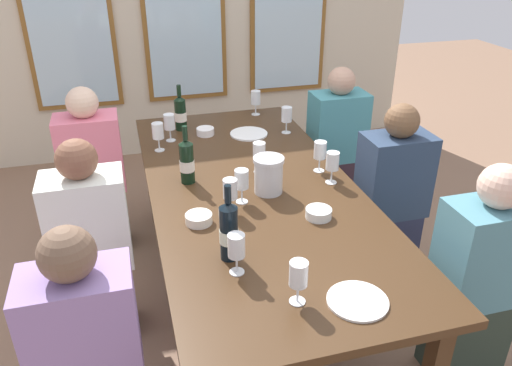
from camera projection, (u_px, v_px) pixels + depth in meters
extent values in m
plane|color=#87644D|center=(253.00, 298.00, 2.96)|extent=(12.00, 12.00, 0.00)
cube|color=#412A17|center=(253.00, 190.00, 2.63)|extent=(1.06, 2.35, 0.04)
cube|color=#412A17|center=(156.00, 174.00, 3.62)|extent=(0.07, 0.07, 0.70)
cube|color=#412A17|center=(271.00, 161.00, 3.83)|extent=(0.07, 0.07, 0.70)
cylinder|color=white|center=(249.00, 134.00, 3.26)|extent=(0.24, 0.24, 0.01)
cylinder|color=white|center=(358.00, 301.00, 1.82)|extent=(0.22, 0.22, 0.01)
cylinder|color=silver|center=(268.00, 177.00, 2.53)|extent=(0.14, 0.14, 0.17)
cylinder|color=silver|center=(269.00, 160.00, 2.49)|extent=(0.16, 0.16, 0.02)
cylinder|color=black|center=(229.00, 233.00, 2.01)|extent=(0.07, 0.07, 0.23)
cone|color=black|center=(228.00, 205.00, 1.95)|extent=(0.07, 0.07, 0.02)
cylinder|color=black|center=(228.00, 194.00, 1.93)|extent=(0.03, 0.03, 0.08)
cylinder|color=silver|center=(229.00, 236.00, 2.02)|extent=(0.08, 0.08, 0.06)
cylinder|color=black|center=(187.00, 163.00, 2.62)|extent=(0.07, 0.08, 0.22)
cone|color=black|center=(186.00, 142.00, 2.56)|extent=(0.07, 0.08, 0.02)
cylinder|color=black|center=(185.00, 133.00, 2.54)|extent=(0.03, 0.03, 0.08)
cylinder|color=silver|center=(187.00, 165.00, 2.62)|extent=(0.08, 0.08, 0.06)
cylinder|color=black|center=(181.00, 115.00, 3.29)|extent=(0.07, 0.07, 0.20)
cone|color=black|center=(179.00, 98.00, 3.24)|extent=(0.07, 0.07, 0.02)
cylinder|color=black|center=(179.00, 91.00, 3.22)|extent=(0.03, 0.03, 0.08)
cylinder|color=white|center=(181.00, 116.00, 3.30)|extent=(0.08, 0.08, 0.06)
cylinder|color=white|center=(205.00, 131.00, 3.25)|extent=(0.11, 0.11, 0.05)
cylinder|color=white|center=(199.00, 219.00, 2.29)|extent=(0.12, 0.12, 0.04)
cylinder|color=white|center=(319.00, 213.00, 2.33)|extent=(0.12, 0.12, 0.05)
cylinder|color=white|center=(171.00, 140.00, 3.17)|extent=(0.06, 0.06, 0.00)
cylinder|color=white|center=(170.00, 135.00, 3.15)|extent=(0.01, 0.01, 0.07)
cylinder|color=white|center=(169.00, 122.00, 3.11)|extent=(0.07, 0.07, 0.09)
cylinder|color=white|center=(319.00, 171.00, 2.78)|extent=(0.06, 0.06, 0.00)
cylinder|color=white|center=(319.00, 164.00, 2.76)|extent=(0.01, 0.01, 0.07)
cylinder|color=white|center=(320.00, 150.00, 2.73)|extent=(0.07, 0.07, 0.09)
cylinder|color=maroon|center=(320.00, 156.00, 2.74)|extent=(0.06, 0.06, 0.02)
cylinder|color=white|center=(231.00, 212.00, 2.39)|extent=(0.06, 0.06, 0.00)
cylinder|color=white|center=(231.00, 205.00, 2.37)|extent=(0.01, 0.01, 0.07)
cylinder|color=white|center=(230.00, 189.00, 2.33)|extent=(0.07, 0.07, 0.09)
cylinder|color=white|center=(297.00, 301.00, 1.82)|extent=(0.06, 0.06, 0.00)
cylinder|color=white|center=(298.00, 293.00, 1.80)|extent=(0.01, 0.01, 0.07)
cylinder|color=white|center=(299.00, 274.00, 1.77)|extent=(0.07, 0.07, 0.09)
cylinder|color=beige|center=(298.00, 280.00, 1.78)|extent=(0.06, 0.06, 0.03)
cylinder|color=white|center=(286.00, 132.00, 3.29)|extent=(0.06, 0.06, 0.00)
cylinder|color=white|center=(286.00, 127.00, 3.27)|extent=(0.01, 0.01, 0.07)
cylinder|color=white|center=(287.00, 114.00, 3.23)|extent=(0.07, 0.07, 0.09)
cylinder|color=maroon|center=(287.00, 119.00, 3.25)|extent=(0.06, 0.06, 0.03)
cylinder|color=white|center=(160.00, 150.00, 3.03)|extent=(0.06, 0.06, 0.00)
cylinder|color=white|center=(159.00, 144.00, 3.01)|extent=(0.01, 0.01, 0.07)
cylinder|color=white|center=(158.00, 131.00, 2.98)|extent=(0.07, 0.07, 0.09)
cylinder|color=beige|center=(158.00, 136.00, 2.99)|extent=(0.06, 0.06, 0.02)
cylinder|color=white|center=(331.00, 182.00, 2.66)|extent=(0.06, 0.06, 0.00)
cylinder|color=white|center=(331.00, 176.00, 2.64)|extent=(0.01, 0.01, 0.07)
cylinder|color=white|center=(333.00, 161.00, 2.60)|extent=(0.07, 0.07, 0.09)
cylinder|color=white|center=(242.00, 202.00, 2.47)|extent=(0.06, 0.06, 0.00)
cylinder|color=white|center=(242.00, 195.00, 2.46)|extent=(0.01, 0.01, 0.07)
cylinder|color=white|center=(242.00, 179.00, 2.42)|extent=(0.07, 0.07, 0.09)
cylinder|color=#590C19|center=(242.00, 185.00, 2.43)|extent=(0.06, 0.06, 0.02)
cylinder|color=white|center=(256.00, 114.00, 3.60)|extent=(0.06, 0.06, 0.00)
cylinder|color=white|center=(256.00, 109.00, 3.58)|extent=(0.01, 0.01, 0.07)
cylinder|color=white|center=(256.00, 97.00, 3.54)|extent=(0.07, 0.07, 0.09)
cylinder|color=white|center=(259.00, 172.00, 2.77)|extent=(0.06, 0.06, 0.00)
cylinder|color=white|center=(259.00, 165.00, 2.75)|extent=(0.01, 0.01, 0.07)
cylinder|color=white|center=(259.00, 151.00, 2.71)|extent=(0.07, 0.07, 0.09)
cylinder|color=white|center=(237.00, 272.00, 1.98)|extent=(0.06, 0.06, 0.00)
cylinder|color=white|center=(237.00, 264.00, 1.96)|extent=(0.01, 0.01, 0.07)
cylinder|color=white|center=(236.00, 246.00, 1.92)|extent=(0.07, 0.07, 0.09)
cube|color=#9476B5|center=(83.00, 330.00, 1.77)|extent=(0.38, 0.24, 0.48)
sphere|color=brown|center=(67.00, 254.00, 1.62)|extent=(0.19, 0.19, 0.19)
cube|color=#29362D|center=(464.00, 333.00, 2.39)|extent=(0.32, 0.24, 0.45)
cube|color=teal|center=(485.00, 253.00, 2.18)|extent=(0.38, 0.24, 0.48)
sphere|color=beige|center=(502.00, 186.00, 2.03)|extent=(0.19, 0.19, 0.19)
cube|color=#313036|center=(101.00, 217.00, 3.34)|extent=(0.32, 0.24, 0.45)
cube|color=pink|center=(90.00, 153.00, 3.12)|extent=(0.38, 0.24, 0.48)
sphere|color=beige|center=(82.00, 103.00, 2.97)|extent=(0.19, 0.19, 0.19)
cube|color=#392731|center=(333.00, 185.00, 3.74)|extent=(0.32, 0.24, 0.45)
cube|color=teal|center=(338.00, 127.00, 3.53)|extent=(0.38, 0.24, 0.48)
sphere|color=tan|center=(341.00, 81.00, 3.38)|extent=(0.19, 0.19, 0.19)
cube|color=#3A273E|center=(101.00, 297.00, 2.63)|extent=(0.32, 0.24, 0.45)
cube|color=white|center=(88.00, 221.00, 2.41)|extent=(0.38, 0.24, 0.48)
sphere|color=brown|center=(76.00, 159.00, 2.26)|extent=(0.19, 0.19, 0.19)
cube|color=#242841|center=(385.00, 243.00, 3.06)|extent=(0.32, 0.24, 0.45)
cube|color=#2A3A54|center=(394.00, 175.00, 2.85)|extent=(0.38, 0.24, 0.48)
sphere|color=brown|center=(402.00, 121.00, 2.70)|extent=(0.19, 0.19, 0.19)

